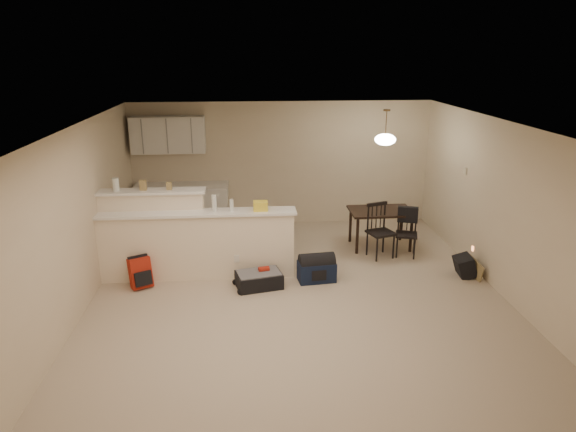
{
  "coord_description": "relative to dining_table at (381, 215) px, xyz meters",
  "views": [
    {
      "loc": [
        -0.7,
        -6.68,
        3.46
      ],
      "look_at": [
        -0.1,
        0.7,
        1.05
      ],
      "focal_mm": 32.0,
      "sensor_mm": 36.0,
      "label": 1
    }
  ],
  "objects": [
    {
      "name": "black_daypack",
      "position": [
        1.04,
        -1.37,
        -0.46
      ],
      "size": [
        0.29,
        0.38,
        0.32
      ],
      "primitive_type": "cube",
      "rotation": [
        0.0,
        0.0,
        1.48
      ],
      "color": "black",
      "rests_on": "ground"
    },
    {
      "name": "small_box",
      "position": [
        -3.6,
        -0.86,
        0.83
      ],
      "size": [
        0.08,
        0.06,
        0.12
      ],
      "primitive_type": "cube",
      "color": "#957E4C",
      "rests_on": "breakfast_bar"
    },
    {
      "name": "room",
      "position": [
        -1.69,
        -1.98,
        0.63
      ],
      "size": [
        7.0,
        7.02,
        2.5
      ],
      "color": "#B6A48C",
      "rests_on": "ground"
    },
    {
      "name": "pendant_lamp",
      "position": [
        -0.0,
        -0.0,
        1.37
      ],
      "size": [
        0.36,
        0.36,
        0.62
      ],
      "color": "brown",
      "rests_on": "room"
    },
    {
      "name": "dining_chair_near",
      "position": [
        -0.11,
        -0.49,
        -0.14
      ],
      "size": [
        0.52,
        0.51,
        0.95
      ],
      "primitive_type": null,
      "rotation": [
        0.0,
        0.0,
        0.33
      ],
      "color": "black",
      "rests_on": "ground"
    },
    {
      "name": "cardboard_sheet",
      "position": [
        1.16,
        -1.47,
        -0.46
      ],
      "size": [
        0.09,
        0.4,
        0.31
      ],
      "primitive_type": "cube",
      "rotation": [
        0.0,
        0.0,
        1.76
      ],
      "color": "#957E4C",
      "rests_on": "ground"
    },
    {
      "name": "cereal_box",
      "position": [
        -3.99,
        -0.86,
        0.85
      ],
      "size": [
        0.1,
        0.07,
        0.16
      ],
      "primitive_type": "cube",
      "color": "#957E4C",
      "rests_on": "breakfast_bar"
    },
    {
      "name": "jar",
      "position": [
        -4.4,
        -0.86,
        0.87
      ],
      "size": [
        0.1,
        0.1,
        0.2
      ],
      "primitive_type": "cylinder",
      "color": "silver",
      "rests_on": "breakfast_bar"
    },
    {
      "name": "dining_chair_far",
      "position": [
        0.35,
        -0.47,
        -0.2
      ],
      "size": [
        0.45,
        0.44,
        0.84
      ],
      "primitive_type": null,
      "rotation": [
        0.0,
        0.0,
        -0.3
      ],
      "color": "black",
      "rests_on": "ground"
    },
    {
      "name": "bag_lump",
      "position": [
        -2.2,
        -1.08,
        0.54
      ],
      "size": [
        0.22,
        0.18,
        0.14
      ],
      "primitive_type": "cube",
      "color": "#957E4C",
      "rests_on": "breakfast_bar"
    },
    {
      "name": "navy_duffel",
      "position": [
        -1.35,
        -1.37,
        -0.46
      ],
      "size": [
        0.61,
        0.38,
        0.31
      ],
      "primitive_type": "cube",
      "rotation": [
        0.0,
        0.0,
        0.11
      ],
      "color": "#101A32",
      "rests_on": "ground"
    },
    {
      "name": "suitcase",
      "position": [
        -2.25,
        -1.51,
        -0.5
      ],
      "size": [
        0.75,
        0.58,
        0.23
      ],
      "primitive_type": "cube",
      "rotation": [
        0.0,
        0.0,
        0.22
      ],
      "color": "black",
      "rests_on": "ground"
    },
    {
      "name": "upper_cabinets",
      "position": [
        -3.89,
        1.34,
        1.28
      ],
      "size": [
        1.4,
        0.34,
        0.7
      ],
      "primitive_type": "cube",
      "color": "white",
      "rests_on": "room"
    },
    {
      "name": "dining_table",
      "position": [
        0.0,
        0.0,
        0.0
      ],
      "size": [
        1.13,
        0.76,
        0.7
      ],
      "rotation": [
        0.0,
        0.0,
        0.01
      ],
      "color": "black",
      "rests_on": "ground"
    },
    {
      "name": "kitchen_counter",
      "position": [
        -3.69,
        1.21,
        -0.17
      ],
      "size": [
        1.8,
        0.6,
        0.9
      ],
      "primitive_type": "cube",
      "color": "white",
      "rests_on": "ground"
    },
    {
      "name": "red_backpack",
      "position": [
        -4.05,
        -1.37,
        -0.38
      ],
      "size": [
        0.37,
        0.32,
        0.47
      ],
      "primitive_type": "cube",
      "rotation": [
        0.0,
        0.0,
        0.49
      ],
      "color": "#AC2213",
      "rests_on": "ground"
    },
    {
      "name": "breakfast_bar",
      "position": [
        -3.45,
        -1.0,
        -0.01
      ],
      "size": [
        3.08,
        0.58,
        1.39
      ],
      "color": "#F5E3C6",
      "rests_on": "ground"
    },
    {
      "name": "bottle_a",
      "position": [
        -2.91,
        -1.08,
        0.6
      ],
      "size": [
        0.07,
        0.07,
        0.26
      ],
      "primitive_type": "cylinder",
      "color": "silver",
      "rests_on": "breakfast_bar"
    },
    {
      "name": "thermostat",
      "position": [
        1.3,
        -0.43,
        0.88
      ],
      "size": [
        0.02,
        0.12,
        0.12
      ],
      "primitive_type": "cube",
      "color": "beige",
      "rests_on": "room"
    },
    {
      "name": "bottle_b",
      "position": [
        -2.64,
        -1.08,
        0.56
      ],
      "size": [
        0.06,
        0.06,
        0.18
      ],
      "primitive_type": "cylinder",
      "color": "silver",
      "rests_on": "breakfast_bar"
    }
  ]
}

